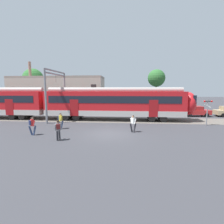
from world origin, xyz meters
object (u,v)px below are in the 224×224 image
(pedestrian_red, at_px, (32,124))
(pedestrian_grey, at_px, (58,128))
(commuter_train, at_px, (52,103))
(parked_car_red, at_px, (196,111))
(crossing_signal, at_px, (208,108))
(pedestrian_yellow, at_px, (60,119))
(pedestrian_white, at_px, (133,122))

(pedestrian_red, distance_m, pedestrian_grey, 3.25)
(commuter_train, xyz_separation_m, parked_car_red, (20.68, 4.23, -1.47))
(parked_car_red, relative_size, crossing_signal, 1.35)
(commuter_train, bearing_deg, parked_car_red, 11.56)
(commuter_train, bearing_deg, pedestrian_yellow, -59.52)
(pedestrian_yellow, relative_size, pedestrian_white, 1.00)
(pedestrian_red, xyz_separation_m, pedestrian_grey, (2.95, -1.35, 0.00))
(pedestrian_yellow, distance_m, crossing_signal, 16.17)
(commuter_train, height_order, crossing_signal, commuter_train)
(pedestrian_grey, distance_m, pedestrian_white, 6.89)
(pedestrian_grey, height_order, parked_car_red, pedestrian_grey)
(pedestrian_white, height_order, parked_car_red, pedestrian_white)
(pedestrian_grey, xyz_separation_m, parked_car_red, (15.91, 14.00, -0.21))
(commuter_train, bearing_deg, pedestrian_grey, -64.01)
(pedestrian_red, bearing_deg, commuter_train, 102.13)
(commuter_train, relative_size, pedestrian_yellow, 22.83)
(crossing_signal, bearing_deg, pedestrian_white, -155.60)
(pedestrian_red, relative_size, pedestrian_grey, 1.00)
(pedestrian_grey, xyz_separation_m, crossing_signal, (14.48, 7.03, 1.02))
(pedestrian_yellow, distance_m, pedestrian_grey, 4.25)
(pedestrian_grey, height_order, crossing_signal, crossing_signal)
(commuter_train, bearing_deg, crossing_signal, -8.13)
(pedestrian_white, relative_size, parked_car_red, 0.41)
(pedestrian_yellow, height_order, pedestrian_grey, same)
(pedestrian_white, xyz_separation_m, parked_car_red, (9.83, 10.78, -0.21))
(pedestrian_red, distance_m, crossing_signal, 18.36)
(pedestrian_yellow, height_order, parked_car_red, pedestrian_yellow)
(crossing_signal, bearing_deg, pedestrian_red, -161.97)
(parked_car_red, bearing_deg, pedestrian_yellow, -150.01)
(commuter_train, height_order, pedestrian_white, commuter_train)
(commuter_train, distance_m, pedestrian_white, 12.74)
(pedestrian_white, bearing_deg, parked_car_red, 47.66)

